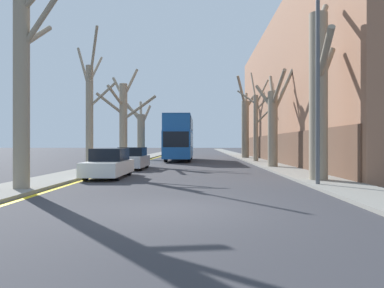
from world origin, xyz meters
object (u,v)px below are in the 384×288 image
street_tree_left_2 (123,118)px  double_decker_bus (179,136)px  parked_car_1 (132,159)px  lamp_post (315,71)px  street_tree_right_2 (257,121)px  street_tree_right_3 (245,126)px  street_tree_left_1 (90,110)px  street_tree_right_0 (319,93)px  street_tree_left_0 (23,76)px  street_tree_left_3 (140,131)px  street_tree_right_1 (273,121)px  parked_car_0 (109,164)px

street_tree_left_2 → double_decker_bus: (4.24, 6.69, -1.34)m
parked_car_1 → lamp_post: (9.02, -10.08, 3.82)m
street_tree_right_2 → street_tree_right_3: size_ratio=0.93×
street_tree_right_2 → lamp_post: 19.52m
street_tree_left_1 → street_tree_right_0: (11.67, -5.34, 0.24)m
street_tree_left_2 → parked_car_1: 6.94m
street_tree_left_2 → parked_car_1: (1.82, -5.92, -3.13)m
street_tree_left_1 → street_tree_right_3: (11.57, 20.93, 0.09)m
street_tree_right_3 → street_tree_left_2: bearing=-133.5°
double_decker_bus → lamp_post: lamp_post is taller
street_tree_left_0 → lamp_post: size_ratio=1.23×
street_tree_left_1 → street_tree_right_0: street_tree_right_0 is taller
street_tree_right_0 → street_tree_left_1: bearing=155.4°
street_tree_left_3 → street_tree_right_1: size_ratio=0.94×
street_tree_left_2 → street_tree_right_1: street_tree_left_2 is taller
street_tree_left_0 → street_tree_right_2: bearing=61.9°
street_tree_left_3 → street_tree_right_1: street_tree_right_1 is taller
street_tree_left_1 → double_decker_bus: (4.36, 15.55, -1.21)m
street_tree_right_2 → street_tree_right_3: (-0.02, 8.57, 0.04)m
street_tree_left_2 → parked_car_1: street_tree_left_2 is taller
street_tree_right_0 → parked_car_0: street_tree_right_0 is taller
street_tree_left_2 → street_tree_right_0: (11.55, -14.20, 0.11)m
street_tree_left_2 → street_tree_right_0: size_ratio=0.99×
street_tree_left_1 → street_tree_right_3: bearing=61.1°
lamp_post → street_tree_right_0: bearing=68.4°
double_decker_bus → lamp_post: (6.60, -22.68, 2.03)m
street_tree_right_1 → lamp_post: lamp_post is taller
street_tree_right_0 → street_tree_right_3: size_ratio=0.89×
street_tree_left_1 → parked_car_0: street_tree_left_1 is taller
street_tree_left_1 → street_tree_right_1: street_tree_left_1 is taller
street_tree_left_3 → double_decker_bus: size_ratio=0.61×
street_tree_left_2 → street_tree_right_1: size_ratio=1.16×
street_tree_right_3 → lamp_post: street_tree_right_3 is taller
street_tree_right_0 → double_decker_bus: (-7.31, 20.89, -1.45)m
street_tree_left_2 → street_tree_right_0: street_tree_right_0 is taller
street_tree_right_3 → parked_car_1: 20.63m
parked_car_1 → street_tree_left_2: bearing=107.1°
street_tree_right_3 → parked_car_1: bearing=-118.2°
parked_car_1 → street_tree_left_3: bearing=97.3°
double_decker_bus → parked_car_1: double_decker_bus is taller
street_tree_left_2 → street_tree_left_3: (-0.24, 10.20, -0.72)m
street_tree_left_2 → street_tree_left_3: street_tree_left_2 is taller
street_tree_left_0 → parked_car_0: street_tree_left_0 is taller
street_tree_left_2 → street_tree_right_3: (11.45, 12.07, -0.04)m
street_tree_left_3 → parked_car_1: street_tree_left_3 is taller
street_tree_right_1 → double_decker_bus: size_ratio=0.66×
street_tree_left_0 → parked_car_0: 6.70m
street_tree_left_3 → parked_car_1: (2.06, -16.11, -2.41)m
street_tree_right_3 → double_decker_bus: 9.08m
parked_car_0 → lamp_post: lamp_post is taller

